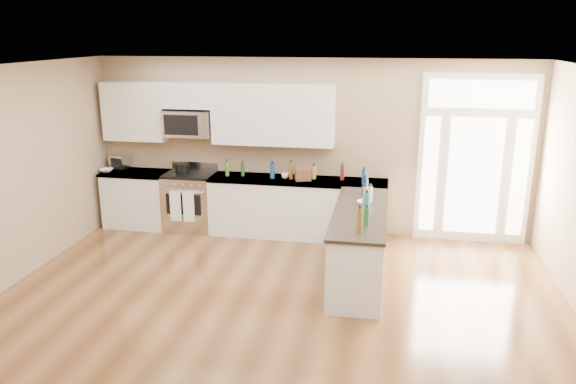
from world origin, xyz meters
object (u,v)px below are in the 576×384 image
Objects in this scene: kitchen_range at (191,201)px; stockpot at (182,168)px; peninsula_cabinet at (359,247)px; toaster_oven at (119,162)px.

kitchen_range is 0.57m from stockpot.
peninsula_cabinet is 4.49m from toaster_oven.
peninsula_cabinet is 3.38m from stockpot.
peninsula_cabinet is at bearing -26.00° from stockpot.
stockpot is at bearing 6.99° from toaster_oven.
stockpot is (-2.99, 1.46, 0.60)m from peninsula_cabinet.
toaster_oven is at bearing 173.85° from kitchen_range.
kitchen_range is 3.89× the size of toaster_oven.
peninsula_cabinet is 2.15× the size of kitchen_range.
kitchen_range is 4.78× the size of stockpot.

